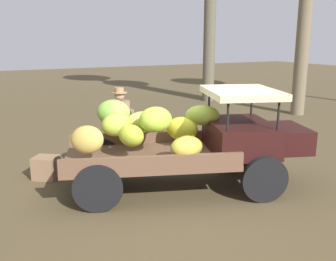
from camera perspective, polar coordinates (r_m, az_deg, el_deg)
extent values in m
plane|color=brown|center=(7.28, 2.82, -8.48)|extent=(60.00, 60.00, 0.00)
cube|color=black|center=(7.06, 0.81, -5.24)|extent=(3.92, 1.74, 0.16)
cylinder|color=black|center=(8.14, 10.10, -3.22)|extent=(0.81, 0.40, 0.81)
cylinder|color=black|center=(6.72, 14.28, -7.13)|extent=(0.81, 0.40, 0.81)
cylinder|color=black|center=(7.77, -10.01, -4.05)|extent=(0.81, 0.40, 0.81)
cylinder|color=black|center=(6.27, -10.50, -8.48)|extent=(0.81, 0.40, 0.81)
cube|color=brown|center=(6.95, -2.87, -3.99)|extent=(3.40, 2.62, 0.10)
cube|color=brown|center=(7.67, -3.41, -1.05)|extent=(2.86, 1.07, 0.22)
cube|color=brown|center=(6.15, -2.22, -4.82)|extent=(2.86, 1.07, 0.22)
cube|color=black|center=(7.20, 10.70, -0.90)|extent=(1.54, 1.80, 0.55)
cube|color=black|center=(7.55, 17.18, -1.04)|extent=(1.01, 1.24, 0.44)
cylinder|color=black|center=(7.83, 12.46, 4.30)|extent=(0.04, 0.04, 0.55)
cylinder|color=black|center=(6.65, 16.26, 2.44)|extent=(0.04, 0.04, 0.55)
cylinder|color=black|center=(7.57, 6.18, 4.23)|extent=(0.04, 0.04, 0.55)
cylinder|color=black|center=(6.35, 8.98, 2.30)|extent=(0.04, 0.04, 0.55)
cube|color=beige|center=(7.04, 11.00, 5.61)|extent=(1.65, 1.84, 0.12)
ellipsoid|color=#82BA44|center=(7.29, -8.20, 2.71)|extent=(0.81, 0.78, 0.57)
ellipsoid|color=#95B038|center=(7.27, 5.19, 2.31)|extent=(0.79, 0.73, 0.47)
ellipsoid|color=gold|center=(6.40, 2.81, -2.51)|extent=(0.71, 0.61, 0.39)
ellipsoid|color=yellow|center=(7.29, 2.16, 0.22)|extent=(0.75, 0.76, 0.53)
ellipsoid|color=gold|center=(6.63, -12.04, -1.34)|extent=(0.72, 0.69, 0.55)
ellipsoid|color=#A9D036|center=(6.50, -1.84, 1.66)|extent=(0.68, 0.69, 0.58)
ellipsoid|color=#BACC34|center=(6.50, -5.54, -0.77)|extent=(0.66, 0.65, 0.51)
ellipsoid|color=#88B930|center=(6.82, -2.30, 1.50)|extent=(0.70, 0.65, 0.52)
ellipsoid|color=gold|center=(7.31, -3.88, 1.39)|extent=(0.73, 0.58, 0.42)
ellipsoid|color=#B0CC3E|center=(7.01, -7.79, 0.88)|extent=(0.70, 0.70, 0.56)
cylinder|color=#474A48|center=(8.65, -6.24, -2.04)|extent=(0.15, 0.15, 0.82)
cylinder|color=#474A48|center=(8.60, -7.93, -2.19)|extent=(0.15, 0.15, 0.82)
cube|color=#83624E|center=(8.46, -7.22, 2.50)|extent=(0.43, 0.29, 0.59)
cylinder|color=#83624E|center=(8.37, -6.42, 3.02)|extent=(0.29, 0.39, 0.10)
cylinder|color=#83624E|center=(8.33, -7.76, 2.93)|extent=(0.36, 0.35, 0.10)
sphere|color=tan|center=(8.39, -7.31, 5.22)|extent=(0.22, 0.22, 0.22)
cylinder|color=#9C7753|center=(8.38, -7.32, 5.67)|extent=(0.34, 0.34, 0.02)
cylinder|color=#9C7753|center=(8.37, -7.33, 6.07)|extent=(0.20, 0.20, 0.10)
cube|color=#8D6B4B|center=(8.01, -17.83, -5.32)|extent=(0.61, 0.60, 0.45)
cylinder|color=brown|center=(17.17, 6.36, 18.45)|extent=(0.52, 0.52, 8.38)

